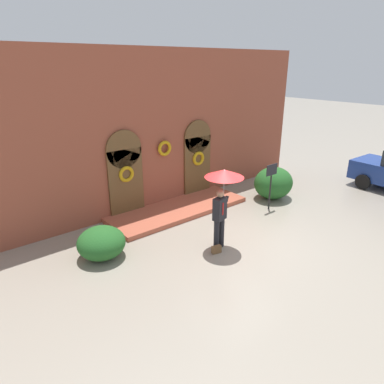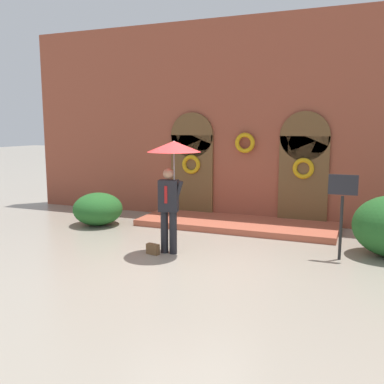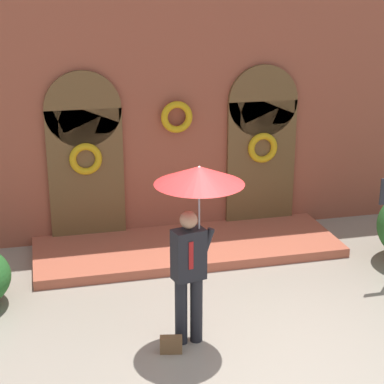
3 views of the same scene
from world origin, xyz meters
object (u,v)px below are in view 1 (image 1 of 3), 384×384
(person_with_umbrella, at_px, (223,185))
(handbag, at_px, (216,249))
(shrub_left, at_px, (101,243))
(sign_post, at_px, (271,179))
(shrub_right, at_px, (273,183))

(person_with_umbrella, relative_size, handbag, 8.44)
(handbag, distance_m, shrub_left, 3.22)
(person_with_umbrella, bearing_deg, handbag, -151.98)
(handbag, distance_m, sign_post, 3.95)
(shrub_left, bearing_deg, shrub_right, -1.32)
(shrub_left, distance_m, shrub_right, 7.26)
(person_with_umbrella, relative_size, shrub_left, 1.77)
(person_with_umbrella, distance_m, handbag, 1.85)
(handbag, relative_size, shrub_left, 0.21)
(person_with_umbrella, distance_m, shrub_left, 3.72)
(handbag, height_order, shrub_left, shrub_left)
(shrub_left, xyz_separation_m, shrub_right, (7.25, -0.17, 0.19))
(person_with_umbrella, height_order, sign_post, person_with_umbrella)
(sign_post, bearing_deg, handbag, -163.59)
(sign_post, distance_m, shrub_left, 6.35)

